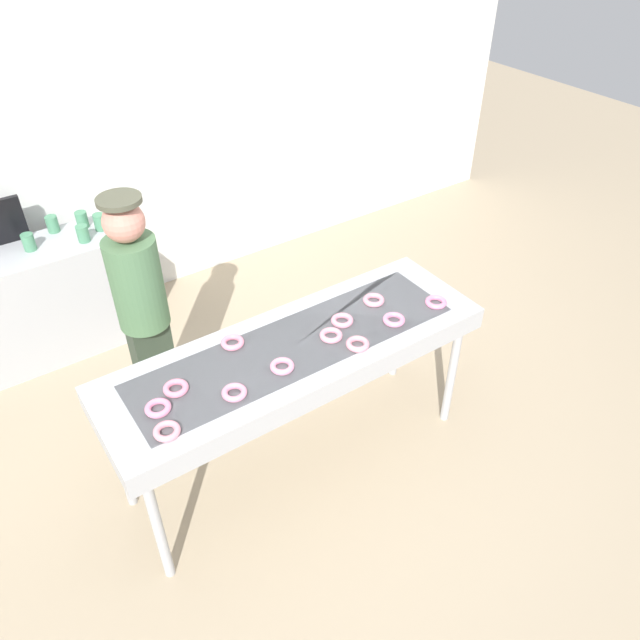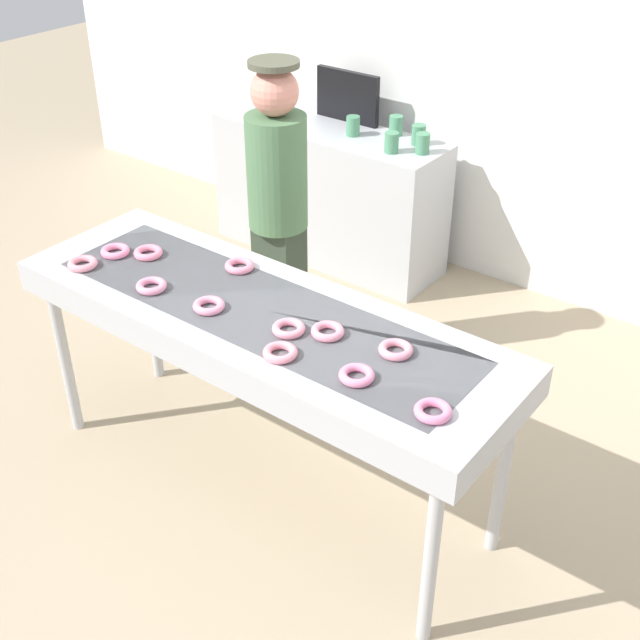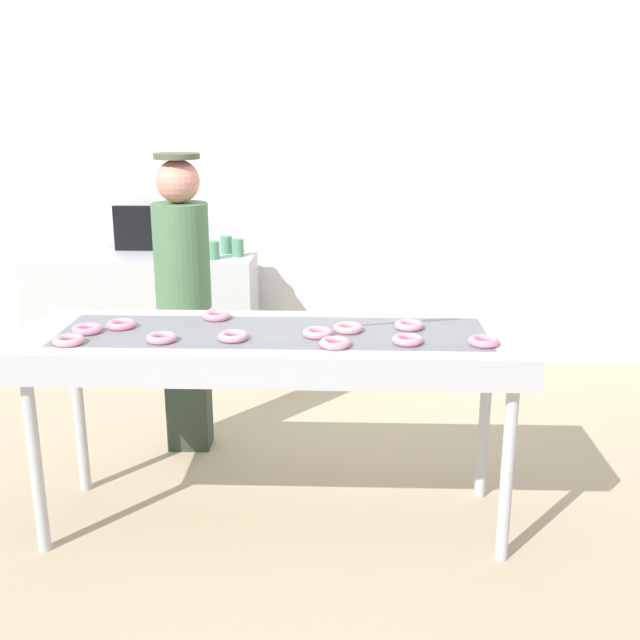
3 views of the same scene
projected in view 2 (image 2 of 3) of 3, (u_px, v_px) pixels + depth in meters
ground_plane at (267, 481)px, 3.92m from camera, size 16.00×16.00×0.00m
back_wall at (535, 50)px, 4.76m from camera, size 8.00×0.12×3.00m
fryer_conveyor at (260, 325)px, 3.44m from camera, size 2.27×0.73×0.96m
strawberry_donut_0 at (209, 306)px, 3.39m from camera, size 0.16×0.16×0.03m
strawberry_donut_1 at (357, 375)px, 2.99m from camera, size 0.17×0.17×0.03m
strawberry_donut_2 at (239, 266)px, 3.67m from camera, size 0.15×0.15×0.03m
strawberry_donut_3 at (115, 251)px, 3.79m from camera, size 0.18×0.18×0.03m
strawberry_donut_4 at (289, 328)px, 3.25m from camera, size 0.16×0.16×0.03m
strawberry_donut_5 at (433, 411)px, 2.82m from camera, size 0.17×0.17×0.03m
strawberry_donut_6 at (83, 264)px, 3.69m from camera, size 0.17×0.17×0.03m
strawberry_donut_7 at (396, 350)px, 3.12m from camera, size 0.17×0.17×0.03m
strawberry_donut_8 at (280, 353)px, 3.11m from camera, size 0.18×0.18×0.03m
strawberry_donut_9 at (151, 286)px, 3.53m from camera, size 0.18×0.18×0.03m
strawberry_donut_10 at (148, 253)px, 3.78m from camera, size 0.18×0.18×0.03m
strawberry_donut_11 at (328, 331)px, 3.23m from camera, size 0.14×0.14×0.03m
worker_baker at (278, 206)px, 4.25m from camera, size 0.31×0.31×1.70m
prep_counter at (329, 193)px, 5.61m from camera, size 1.63×0.51×0.91m
paper_cup_0 at (418, 135)px, 5.10m from camera, size 0.09×0.09×0.12m
paper_cup_1 at (392, 143)px, 4.99m from camera, size 0.09×0.09×0.12m
paper_cup_2 at (353, 126)px, 5.23m from camera, size 0.09×0.09×0.12m
paper_cup_3 at (396, 125)px, 5.24m from camera, size 0.09×0.09×0.12m
paper_cup_4 at (423, 143)px, 4.97m from camera, size 0.09×0.09×0.12m
menu_display at (348, 96)px, 5.41m from camera, size 0.47×0.04×0.33m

